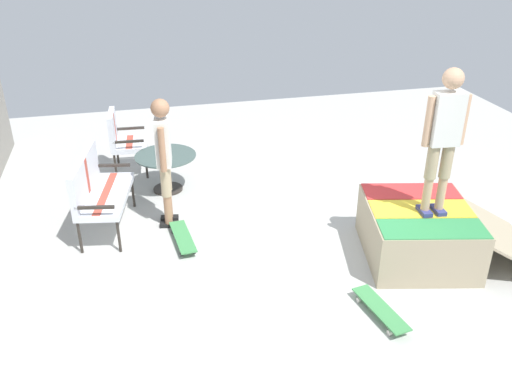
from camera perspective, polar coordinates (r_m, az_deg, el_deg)
name	(u,v)px	position (r m, az deg, el deg)	size (l,w,h in m)	color
ground_plane	(292,252)	(6.88, 3.79, -6.30)	(12.00, 12.00, 0.10)	#B2B2AD
skate_ramp	(420,232)	(6.84, 16.83, -4.03)	(1.76, 2.31, 0.65)	tan
patio_bench	(96,187)	(7.26, -16.42, 0.54)	(1.33, 0.77, 1.02)	#2D2823
patio_chair_near_house	(122,137)	(8.83, -13.88, 5.62)	(0.65, 0.59, 1.02)	#2D2823
patio_table	(166,165)	(8.19, -9.38, 2.77)	(0.90, 0.90, 0.57)	#2D2823
person_watching	(164,154)	(7.02, -9.63, 3.99)	(0.48, 0.27, 1.73)	black
person_skater	(444,132)	(6.23, 19.10, 5.91)	(0.26, 0.48, 1.69)	navy
skateboard_by_bench	(183,237)	(6.97, -7.67, -4.71)	(0.81, 0.27, 0.10)	#3F8C4C
skateboard_spare	(381,309)	(5.90, 12.90, -11.87)	(0.82, 0.33, 0.10)	#3F8C4C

